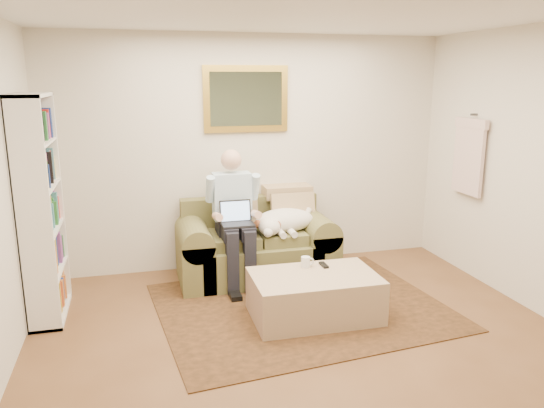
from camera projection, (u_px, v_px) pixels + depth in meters
name	position (u px, v px, depth m)	size (l,w,h in m)	color
room_shell	(313.00, 191.00, 3.95)	(4.51, 5.00, 2.61)	brown
rug	(301.00, 306.00, 5.04)	(2.61, 2.09, 0.01)	black
sofa	(256.00, 251.00, 5.76)	(1.67, 0.85, 1.00)	brown
seated_man	(235.00, 220.00, 5.46)	(0.55, 0.79, 1.41)	#8CBAD8
laptop	(237.00, 218.00, 5.39)	(0.32, 0.26, 0.23)	black
sleeping_dog	(285.00, 220.00, 5.67)	(0.69, 0.43, 0.26)	white
ottoman	(314.00, 296.00, 4.78)	(1.12, 0.71, 0.41)	tan
coffee_mug	(306.00, 262.00, 4.92)	(0.08, 0.08, 0.10)	white
tv_remote	(324.00, 265.00, 4.96)	(0.05, 0.15, 0.02)	black
bookshelf	(41.00, 209.00, 4.67)	(0.28, 0.80, 2.00)	white
wall_mirror	(246.00, 99.00, 5.79)	(0.94, 0.04, 0.72)	gold
hanging_shirt	(469.00, 152.00, 5.66)	(0.06, 0.52, 0.90)	beige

